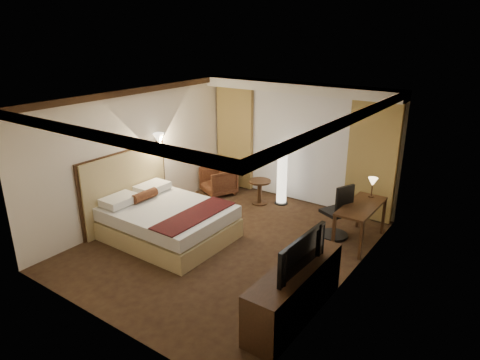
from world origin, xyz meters
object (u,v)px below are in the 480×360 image
Objects in this scene: desk at (360,224)px; office_chair at (336,210)px; floor_lamp at (282,174)px; television at (295,245)px; bed at (168,222)px; armchair at (218,180)px; side_table at (260,192)px; dresser at (295,292)px.

office_chair reaches higher than desk.
floor_lamp is 1.24× the size of television.
bed is 3.58m from desk.
office_chair is at bearing 16.17° from armchair.
bed is 3.17m from office_chair.
desk is 1.15× the size of television.
side_table is 2.15m from office_chair.
dresser is (3.07, -0.69, 0.05)m from bed.
television is (-0.03, 0.00, 0.71)m from dresser.
armchair is at bearing -164.56° from office_chair.
office_chair is at bearing 36.14° from bed.
armchair is 4.82m from television.
armchair is at bearing 52.30° from television.
television reaches higher than armchair.
side_table is at bearing 129.60° from dresser.
dresser is at bearing -12.67° from bed.
bed is 1.70× the size of desk.
television reaches higher than desk.
side_table is 0.28× the size of dresser.
office_chair is at bearing -173.87° from desk.
floor_lamp is 2.28m from desk.
floor_lamp reaches higher than bed.
dresser is at bearing -88.90° from desk.
office_chair is 2.61m from dresser.
floor_lamp is at bearing 122.54° from dresser.
armchair is 0.55× the size of desk.
office_chair reaches higher than side_table.
floor_lamp reaches higher than television.
side_table is (0.50, 2.42, -0.05)m from bed.
floor_lamp is 1.08× the size of desk.
dresser reaches higher than bed.
bed is at bearing -108.56° from floor_lamp.
floor_lamp is (0.91, 2.70, 0.38)m from bed.
armchair is 1.30× the size of side_table.
armchair reaches higher than side_table.
desk is (3.66, -0.43, 0.01)m from armchair.
floor_lamp is 4.03m from television.
desk is at bearing 2.32° from television.
side_table is 0.66m from floor_lamp.
television is at bearing -14.84° from armchair.
bed is 2.88m from floor_lamp.
side_table is at bearing -170.96° from office_chair.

